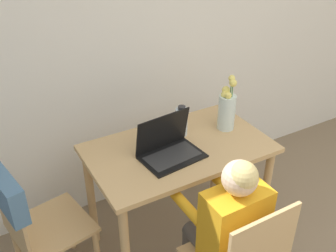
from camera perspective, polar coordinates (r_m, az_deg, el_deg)
The scene contains 7 objects.
wall_back at distance 2.73m, azimuth -0.25°, elevation 14.04°, with size 6.40×0.05×2.50m.
dining_table at distance 2.36m, azimuth 1.54°, elevation -5.33°, with size 1.06×0.64×0.76m.
chair_spare at distance 2.22m, azimuth -19.99°, elevation -11.83°, with size 0.50×0.47×0.89m.
person_seated at distance 2.00m, azimuth 8.61°, elevation -13.77°, with size 0.32×0.42×1.05m.
laptop at distance 2.20m, azimuth 0.04°, elevation -2.96°, with size 0.36×0.27×0.24m.
flower_vase at distance 2.44m, azimuth 8.54°, elevation 2.47°, with size 0.11×0.11×0.35m.
water_bottle at distance 2.37m, azimuth 1.97°, elevation 0.67°, with size 0.07×0.07×0.19m.
Camera 1 is at (-1.27, -0.05, 2.04)m, focal length 42.00 mm.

